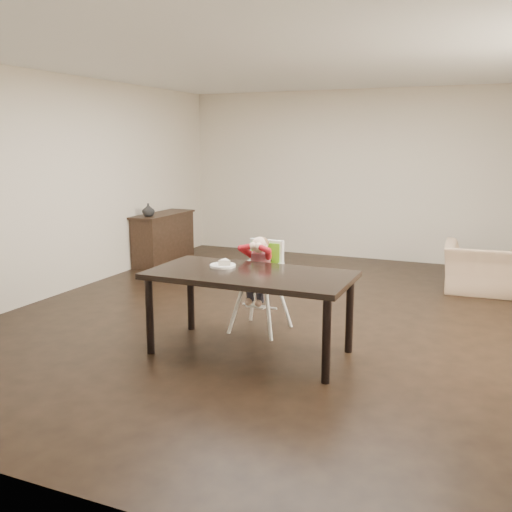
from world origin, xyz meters
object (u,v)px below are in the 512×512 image
(armchair, at_px, (484,260))
(sideboard, at_px, (163,238))
(dining_table, at_px, (250,281))
(high_chair, at_px, (261,264))

(armchair, relative_size, sideboard, 0.76)
(dining_table, distance_m, high_chair, 0.66)
(high_chair, bearing_deg, dining_table, -72.24)
(dining_table, xyz_separation_m, high_chair, (-0.16, 0.64, 0.01))
(dining_table, xyz_separation_m, sideboard, (-2.81, 3.02, -0.27))
(high_chair, relative_size, sideboard, 0.77)
(dining_table, distance_m, sideboard, 4.13)
(dining_table, height_order, armchair, armchair)
(armchair, bearing_deg, high_chair, 47.83)
(high_chair, height_order, sideboard, high_chair)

